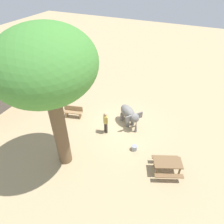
# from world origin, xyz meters

# --- Properties ---
(ground_plane) EXTENTS (60.00, 60.00, 0.00)m
(ground_plane) POSITION_xyz_m (0.00, 0.00, 0.00)
(ground_plane) COLOR tan
(elephant) EXTENTS (1.78, 1.87, 1.36)m
(elephant) POSITION_xyz_m (0.47, -0.28, 0.87)
(elephant) COLOR slate
(elephant) RESTS_ON ground_plane
(person_handler) EXTENTS (0.32, 0.45, 1.62)m
(person_handler) POSITION_xyz_m (-0.95, 0.83, 0.95)
(person_handler) COLOR #3F3833
(person_handler) RESTS_ON ground_plane
(shade_tree_main) EXTENTS (4.69, 4.30, 7.64)m
(shade_tree_main) POSITION_xyz_m (-4.07, 1.95, 5.85)
(shade_tree_main) COLOR brown
(shade_tree_main) RESTS_ON ground_plane
(wooden_bench) EXTENTS (0.74, 1.46, 0.88)m
(wooden_bench) POSITION_xyz_m (-0.40, 3.76, 0.47)
(wooden_bench) COLOR #9E7A51
(wooden_bench) RESTS_ON ground_plane
(picnic_table_near) EXTENTS (1.94, 1.95, 0.78)m
(picnic_table_near) POSITION_xyz_m (-2.48, -3.60, 0.59)
(picnic_table_near) COLOR brown
(picnic_table_near) RESTS_ON ground_plane
(market_stall_red) EXTENTS (2.50, 2.50, 2.52)m
(market_stall_red) POSITION_xyz_m (0.56, 9.89, 1.14)
(market_stall_red) COLOR #59514C
(market_stall_red) RESTS_ON ground_plane
(market_stall_blue) EXTENTS (2.50, 2.50, 2.52)m
(market_stall_blue) POSITION_xyz_m (3.16, 9.89, 1.14)
(market_stall_blue) COLOR #59514C
(market_stall_blue) RESTS_ON ground_plane
(feed_bucket) EXTENTS (0.36, 0.36, 0.32)m
(feed_bucket) POSITION_xyz_m (-1.69, -1.47, 0.16)
(feed_bucket) COLOR gray
(feed_bucket) RESTS_ON ground_plane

